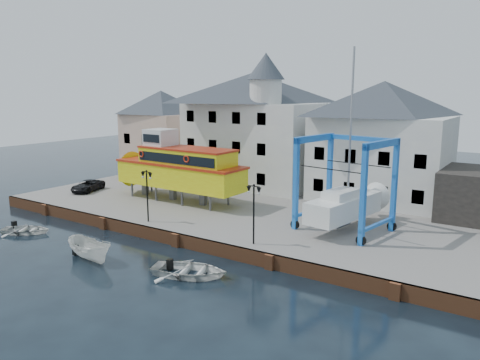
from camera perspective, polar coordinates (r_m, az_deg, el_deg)
The scene contains 14 objects.
ground at distance 35.27m, azimuth -7.77°, elevation -8.03°, with size 140.00×140.00×0.00m, color black.
hardstanding at distance 43.59m, azimuth 1.83°, elevation -3.55°, with size 44.00×22.00×1.00m, color slate.
quay_wall at distance 35.19m, azimuth -7.68°, elevation -7.22°, with size 44.00×0.47×1.00m.
building_pink at distance 59.04m, azimuth -9.49°, elevation 5.70°, with size 8.00×7.00×10.30m.
building_white_main at distance 51.21m, azimuth 1.64°, elevation 6.40°, with size 14.00×8.30×14.00m.
building_white_right at distance 46.05m, azimuth 16.86°, elevation 4.49°, with size 12.00×8.00×11.20m.
lamp_post_left at distance 37.70m, azimuth -11.29°, elevation -0.33°, with size 1.12×0.32×4.20m.
lamp_post_right at distance 31.55m, azimuth 1.70°, elevation -2.32°, with size 1.12×0.32×4.20m.
tour_boat at distance 44.95m, azimuth -8.24°, elevation 1.56°, with size 15.48×4.03×6.71m.
travel_lift at distance 36.47m, azimuth 13.22°, elevation -2.29°, with size 6.99×9.14×13.43m.
van at distance 51.19m, azimuth -18.07°, elevation -0.67°, with size 1.91×4.14×1.15m, color black.
motorboat_a at distance 33.91m, azimuth -17.73°, elevation -9.26°, with size 1.64×4.37×1.69m, color white.
motorboat_b at distance 29.93m, azimuth -6.20°, elevation -11.54°, with size 3.43×4.80×0.99m, color white.
motorboat_d at distance 41.85m, azimuth -24.65°, elevation -5.90°, with size 2.75×3.84×0.80m, color white.
Camera 1 is at (22.28, -24.83, 11.43)m, focal length 35.00 mm.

